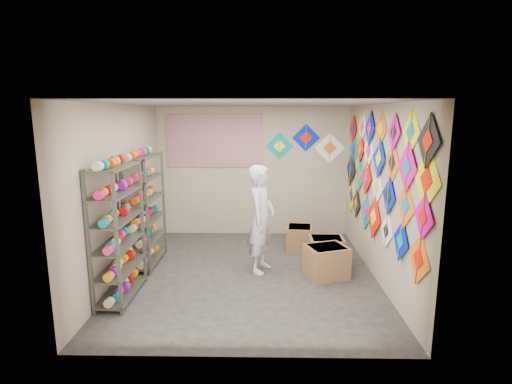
{
  "coord_description": "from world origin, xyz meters",
  "views": [
    {
      "loc": [
        0.22,
        -6.09,
        2.56
      ],
      "look_at": [
        0.1,
        0.3,
        1.3
      ],
      "focal_mm": 28.0,
      "sensor_mm": 36.0,
      "label": 1
    }
  ],
  "objects_px": {
    "shelf_rack_back": "(146,210)",
    "carton_a": "(326,262)",
    "shopkeeper": "(261,219)",
    "carton_b": "(326,251)",
    "shelf_rack_front": "(118,233)",
    "carton_c": "(299,238)"
  },
  "relations": [
    {
      "from": "carton_a",
      "to": "shelf_rack_back",
      "type": "bearing_deg",
      "value": 150.63
    },
    {
      "from": "shelf_rack_back",
      "to": "carton_c",
      "type": "xyz_separation_m",
      "value": [
        2.69,
        0.76,
        -0.72
      ]
    },
    {
      "from": "carton_b",
      "to": "carton_c",
      "type": "relative_size",
      "value": 1.1
    },
    {
      "from": "shopkeeper",
      "to": "carton_c",
      "type": "distance_m",
      "value": 1.43
    },
    {
      "from": "shopkeeper",
      "to": "shelf_rack_front",
      "type": "bearing_deg",
      "value": 135.5
    },
    {
      "from": "shopkeeper",
      "to": "carton_b",
      "type": "bearing_deg",
      "value": -56.29
    },
    {
      "from": "carton_b",
      "to": "carton_c",
      "type": "distance_m",
      "value": 0.84
    },
    {
      "from": "carton_a",
      "to": "carton_c",
      "type": "bearing_deg",
      "value": 84.29
    },
    {
      "from": "shelf_rack_front",
      "to": "carton_a",
      "type": "bearing_deg",
      "value": 14.18
    },
    {
      "from": "shelf_rack_front",
      "to": "shelf_rack_back",
      "type": "height_order",
      "value": "same"
    },
    {
      "from": "shelf_rack_front",
      "to": "carton_a",
      "type": "xyz_separation_m",
      "value": [
        3.0,
        0.76,
        -0.7
      ]
    },
    {
      "from": "shelf_rack_front",
      "to": "shopkeeper",
      "type": "relative_size",
      "value": 1.08
    },
    {
      "from": "shelf_rack_back",
      "to": "carton_a",
      "type": "relative_size",
      "value": 3.11
    },
    {
      "from": "shelf_rack_front",
      "to": "shopkeeper",
      "type": "height_order",
      "value": "shelf_rack_front"
    },
    {
      "from": "shelf_rack_back",
      "to": "carton_a",
      "type": "bearing_deg",
      "value": -10.23
    },
    {
      "from": "shelf_rack_front",
      "to": "carton_b",
      "type": "xyz_separation_m",
      "value": [
        3.09,
        1.32,
        -0.71
      ]
    },
    {
      "from": "shelf_rack_front",
      "to": "carton_a",
      "type": "relative_size",
      "value": 3.11
    },
    {
      "from": "shopkeeper",
      "to": "carton_a",
      "type": "xyz_separation_m",
      "value": [
        1.03,
        -0.25,
        -0.63
      ]
    },
    {
      "from": "carton_a",
      "to": "carton_c",
      "type": "xyz_separation_m",
      "value": [
        -0.31,
        1.3,
        -0.03
      ]
    },
    {
      "from": "shelf_rack_front",
      "to": "carton_b",
      "type": "bearing_deg",
      "value": 23.13
    },
    {
      "from": "shelf_rack_back",
      "to": "carton_b",
      "type": "distance_m",
      "value": 3.17
    },
    {
      "from": "shelf_rack_back",
      "to": "carton_c",
      "type": "distance_m",
      "value": 2.89
    }
  ]
}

